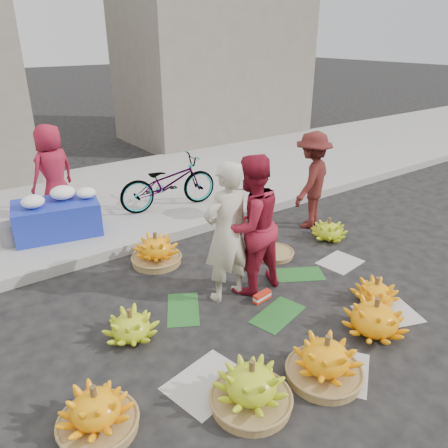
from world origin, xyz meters
TOP-DOWN VIEW (x-y plane):
  - ground at (0.00, 0.00)m, footprint 80.00×80.00m
  - curb at (0.00, 2.20)m, footprint 40.00×0.25m
  - sidewalk at (0.00, 4.30)m, footprint 40.00×4.00m
  - building_right at (4.50, 7.70)m, footprint 5.00×3.00m
  - newspaper_scatter at (0.00, -0.80)m, footprint 3.20×1.80m
  - banana_leaves at (-0.10, 0.20)m, footprint 2.00×1.00m
  - banana_bunch_0 at (-2.27, -0.51)m, footprint 0.65×0.65m
  - banana_bunch_1 at (-1.15, -1.02)m, footprint 0.71×0.71m
  - banana_bunch_2 at (-0.41, -1.16)m, footprint 0.76×0.76m
  - banana_bunch_3 at (0.50, -1.00)m, footprint 0.88×0.88m
  - banana_bunch_4 at (0.99, -0.66)m, footprint 0.50×0.50m
  - banana_bunch_5 at (1.83, 0.81)m, footprint 0.70×0.70m
  - banana_bunch_6 at (-1.58, 0.38)m, footprint 0.63×0.63m
  - banana_bunch_7 at (-0.63, 1.65)m, footprint 0.69×0.69m
  - basket_spare at (0.80, 0.87)m, footprint 0.56×0.56m
  - incense_stack at (-0.06, 0.12)m, footprint 0.25×0.11m
  - vendor_cream at (-0.34, 0.44)m, footprint 0.61×0.41m
  - vendor_red at (-0.01, 0.43)m, footprint 0.83×0.66m
  - man_striped at (1.94, 1.33)m, footprint 1.13×0.92m
  - flower_table at (-1.47, 3.10)m, footprint 1.30×0.96m
  - grey_bucket at (-2.13, 3.12)m, footprint 0.28×0.28m
  - flower_vendor at (-1.27, 3.78)m, footprint 0.85×0.70m
  - bicycle at (0.37, 3.08)m, footprint 0.80×1.74m

SIDE VIEW (x-z plane):
  - ground at x=0.00m, z-range 0.00..0.00m
  - newspaper_scatter at x=0.00m, z-range 0.00..0.01m
  - banana_leaves at x=-0.10m, z-range 0.00..0.01m
  - basket_spare at x=0.80m, z-range 0.00..0.06m
  - incense_stack at x=-0.06m, z-range 0.01..0.10m
  - sidewalk at x=0.00m, z-range 0.00..0.12m
  - curb at x=0.00m, z-range 0.00..0.15m
  - banana_bunch_4 at x=0.99m, z-range -0.02..0.29m
  - banana_bunch_5 at x=1.83m, z-range -0.02..0.32m
  - banana_bunch_6 at x=-1.58m, z-range -0.02..0.32m
  - banana_bunch_0 at x=-2.27m, z-range -0.03..0.40m
  - banana_bunch_3 at x=0.50m, z-range -0.02..0.39m
  - banana_bunch_7 at x=-0.63m, z-range -0.03..0.42m
  - banana_bunch_2 at x=-0.41m, z-range -0.03..0.43m
  - banana_bunch_1 at x=-1.15m, z-range -0.03..0.43m
  - grey_bucket at x=-2.13m, z-range 0.12..0.44m
  - flower_table at x=-1.47m, z-range 0.06..0.75m
  - bicycle at x=0.37m, z-range 0.12..1.00m
  - man_striped at x=1.94m, z-range 0.00..1.52m
  - vendor_cream at x=-0.34m, z-range 0.00..1.65m
  - vendor_red at x=-0.01m, z-range 0.00..1.67m
  - flower_vendor at x=-1.27m, z-range 0.12..1.61m
  - building_right at x=4.50m, z-range 0.00..5.00m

